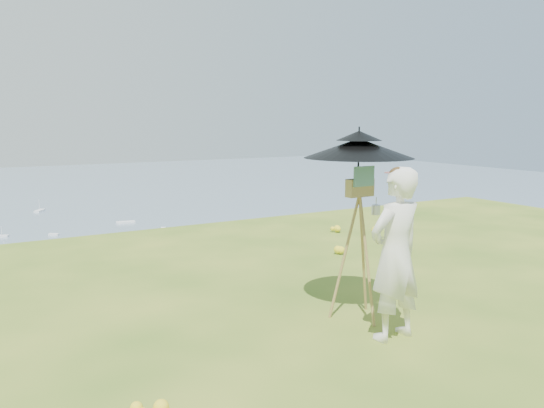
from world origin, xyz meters
TOP-DOWN VIEW (x-y plane):
  - shoreline_tier at (0.00, 75.00)m, footprint 170.00×28.00m
  - slope_trees at (0.00, 35.00)m, footprint 110.00×50.00m
  - harbor_town at (0.00, 75.00)m, footprint 110.00×22.00m
  - wildflowers at (0.00, 0.25)m, footprint 10.00×10.50m
  - painter at (-1.66, 0.58)m, footprint 0.65×0.46m
  - field_easel at (-1.62, 1.19)m, footprint 0.66×0.66m
  - sun_umbrella at (-1.63, 1.22)m, footprint 1.36×1.36m
  - painter_cap at (-1.66, 0.58)m, footprint 0.21×0.24m

SIDE VIEW (x-z plane):
  - shoreline_tier at x=0.00m, z-range -40.00..-32.00m
  - harbor_town at x=0.00m, z-range -32.00..-27.00m
  - slope_trees at x=0.00m, z-range -18.00..-12.00m
  - wildflowers at x=0.00m, z-range 0.00..0.12m
  - field_easel at x=-1.62m, z-range 0.00..1.66m
  - painter at x=-1.66m, z-range 0.00..1.70m
  - painter_cap at x=-1.66m, z-range 1.60..1.70m
  - sun_umbrella at x=-1.63m, z-range 1.37..2.07m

